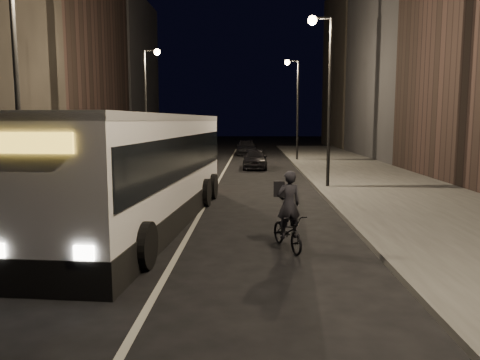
# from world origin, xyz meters

# --- Properties ---
(ground) EXTENTS (180.00, 180.00, 0.00)m
(ground) POSITION_xyz_m (0.00, 0.00, 0.00)
(ground) COLOR black
(ground) RESTS_ON ground
(sidewalk_right) EXTENTS (7.00, 70.00, 0.16)m
(sidewalk_right) POSITION_xyz_m (8.50, 14.00, 0.08)
(sidewalk_right) COLOR #393A37
(sidewalk_right) RESTS_ON ground
(sidewalk_left) EXTENTS (7.00, 70.00, 0.16)m
(sidewalk_left) POSITION_xyz_m (-8.50, 14.00, 0.08)
(sidewalk_left) COLOR #393A37
(sidewalk_left) RESTS_ON ground
(building_row_right) EXTENTS (8.00, 61.00, 21.00)m
(building_row_right) POSITION_xyz_m (16.00, 27.50, 10.50)
(building_row_right) COLOR black
(building_row_right) RESTS_ON ground
(building_row_left) EXTENTS (8.00, 61.00, 22.00)m
(building_row_left) POSITION_xyz_m (-16.00, 28.50, 11.00)
(building_row_left) COLOR black
(building_row_left) RESTS_ON ground
(streetlight_right_mid) EXTENTS (1.20, 0.44, 8.12)m
(streetlight_right_mid) POSITION_xyz_m (5.33, 12.00, 5.36)
(streetlight_right_mid) COLOR black
(streetlight_right_mid) RESTS_ON sidewalk_right
(streetlight_right_far) EXTENTS (1.20, 0.44, 8.12)m
(streetlight_right_far) POSITION_xyz_m (5.33, 28.00, 5.36)
(streetlight_right_far) COLOR black
(streetlight_right_far) RESTS_ON sidewalk_right
(streetlight_left_near) EXTENTS (1.20, 0.44, 8.12)m
(streetlight_left_near) POSITION_xyz_m (-5.33, 4.00, 5.36)
(streetlight_left_near) COLOR black
(streetlight_left_near) RESTS_ON sidewalk_left
(streetlight_left_far) EXTENTS (1.20, 0.44, 8.12)m
(streetlight_left_far) POSITION_xyz_m (-5.33, 22.00, 5.36)
(streetlight_left_far) COLOR black
(streetlight_left_far) RESTS_ON sidewalk_left
(city_bus) EXTENTS (3.86, 13.34, 3.55)m
(city_bus) POSITION_xyz_m (-1.60, 4.07, 1.93)
(city_bus) COLOR white
(city_bus) RESTS_ON ground
(cyclist_on_bicycle) EXTENTS (1.18, 1.93, 2.10)m
(cyclist_on_bicycle) POSITION_xyz_m (2.82, 1.06, 0.70)
(cyclist_on_bicycle) COLOR black
(cyclist_on_bicycle) RESTS_ON ground
(car_near) EXTENTS (1.71, 4.16, 1.41)m
(car_near) POSITION_xyz_m (2.08, 21.83, 0.71)
(car_near) COLOR black
(car_near) RESTS_ON ground
(car_mid) EXTENTS (1.84, 4.61, 1.49)m
(car_mid) POSITION_xyz_m (-2.44, 29.27, 0.75)
(car_mid) COLOR #2F2F31
(car_mid) RESTS_ON ground
(car_far) EXTENTS (2.16, 5.00, 1.43)m
(car_far) POSITION_xyz_m (1.32, 35.07, 0.72)
(car_far) COLOR black
(car_far) RESTS_ON ground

